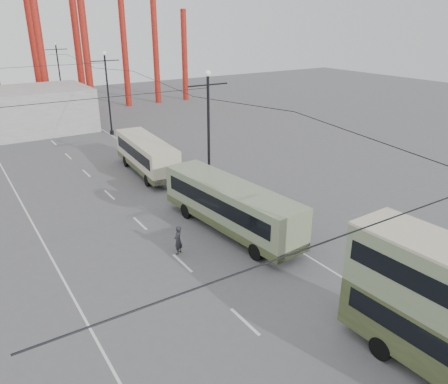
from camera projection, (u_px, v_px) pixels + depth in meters
ground at (325, 368)px, 17.02m from camera, size 160.00×160.00×0.00m
road_markings at (122, 204)px, 31.93m from camera, size 12.52×120.00×0.01m
lamp_post_mid at (209, 135)px, 32.13m from camera, size 3.20×0.44×9.32m
lamp_post_far at (108, 94)px, 49.27m from camera, size 3.20×0.44×9.32m
lamp_post_distant at (60, 74)px, 66.40m from camera, size 3.20×0.44×9.32m
single_decker_green at (230, 205)px, 27.38m from camera, size 3.54×11.31×3.15m
single_decker_cream at (146, 154)px, 37.78m from camera, size 3.12×9.82×3.01m
pedestrian at (178, 240)px, 25.00m from camera, size 0.75×0.70×1.73m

